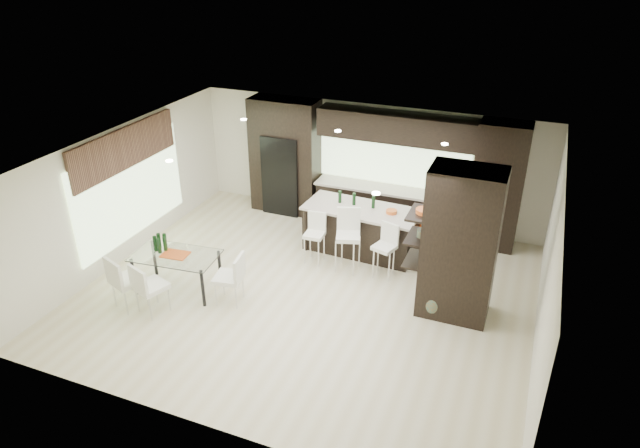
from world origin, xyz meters
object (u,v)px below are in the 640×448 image
at_px(kitchen_island, 361,230).
at_px(dining_table, 178,272).
at_px(floor_vase, 435,288).
at_px(chair_end, 229,281).
at_px(stool_left, 314,243).
at_px(stool_mid, 348,247).
at_px(chair_near, 152,290).
at_px(bench, 402,244).
at_px(stool_right, 384,256).
at_px(chair_far, 128,283).

bearing_deg(kitchen_island, dining_table, -132.09).
height_order(floor_vase, dining_table, floor_vase).
bearing_deg(chair_end, stool_left, -34.49).
relative_size(stool_mid, dining_table, 0.67).
height_order(stool_mid, chair_near, stool_mid).
relative_size(stool_left, floor_vase, 0.78).
bearing_deg(floor_vase, chair_near, -159.31).
relative_size(bench, chair_near, 1.52).
height_order(stool_left, stool_mid, stool_mid).
height_order(dining_table, chair_near, chair_near).
distance_m(dining_table, chair_near, 0.76).
relative_size(chair_near, chair_end, 1.02).
xyz_separation_m(kitchen_island, stool_right, (0.72, -0.80, -0.05)).
height_order(stool_mid, floor_vase, floor_vase).
distance_m(stool_left, dining_table, 2.73).
bearing_deg(stool_mid, kitchen_island, 72.35).
xyz_separation_m(stool_mid, stool_right, (0.72, 0.03, -0.08)).
distance_m(stool_mid, chair_near, 3.75).
xyz_separation_m(floor_vase, dining_table, (-4.59, -0.97, -0.18)).
height_order(stool_right, chair_near, chair_near).
distance_m(stool_mid, chair_end, 2.45).
relative_size(kitchen_island, chair_end, 2.64).
bearing_deg(stool_mid, chair_end, -148.56).
bearing_deg(chair_far, chair_end, 46.95).
xyz_separation_m(stool_right, floor_vase, (1.17, -0.91, 0.11)).
bearing_deg(stool_left, kitchen_island, 44.57).
height_order(stool_right, chair_end, chair_end).
bearing_deg(stool_left, chair_end, -118.04).
relative_size(stool_right, floor_vase, 0.80).
distance_m(bench, chair_far, 5.40).
height_order(bench, floor_vase, floor_vase).
bearing_deg(chair_near, bench, 64.63).
height_order(kitchen_island, chair_end, kitchen_island).
bearing_deg(chair_end, bench, -50.65).
relative_size(floor_vase, chair_far, 1.16).
bearing_deg(stool_mid, dining_table, -163.21).
bearing_deg(chair_near, stool_left, 72.75).
bearing_deg(dining_table, stool_right, 23.07).
distance_m(stool_left, floor_vase, 2.78).
bearing_deg(stool_left, dining_table, -139.34).
height_order(bench, dining_table, dining_table).
relative_size(stool_left, dining_table, 0.55).
bearing_deg(stool_mid, chair_near, -153.59).
bearing_deg(dining_table, kitchen_island, 39.10).
bearing_deg(stool_mid, stool_left, 159.24).
xyz_separation_m(kitchen_island, stool_left, (-0.72, -0.80, -0.07)).
bearing_deg(bench, chair_near, -150.00).
distance_m(stool_left, stool_right, 1.45).
bearing_deg(chair_far, kitchen_island, 68.26).
bearing_deg(dining_table, chair_far, -127.80).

